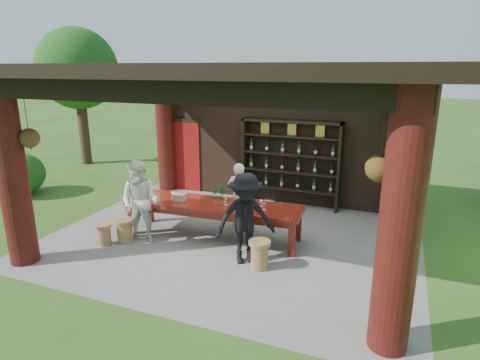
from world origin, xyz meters
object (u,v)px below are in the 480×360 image
at_px(guest_man, 245,219).
at_px(napkin_basket, 180,197).
at_px(wine_shelf, 290,163).
at_px(tasting_table, 213,208).
at_px(stool_far_left, 104,234).
at_px(stool_near_left, 124,230).
at_px(host, 239,195).
at_px(stool_near_right, 260,254).
at_px(guest_woman, 140,202).

bearing_deg(guest_man, napkin_basket, 122.22).
relative_size(wine_shelf, napkin_basket, 9.63).
distance_m(tasting_table, napkin_basket, 0.76).
distance_m(stool_far_left, guest_man, 2.97).
xyz_separation_m(stool_near_left, host, (1.83, 1.68, 0.47)).
relative_size(stool_near_left, napkin_basket, 1.90).
relative_size(guest_man, napkin_basket, 6.47).
xyz_separation_m(tasting_table, napkin_basket, (-0.73, -0.10, 0.18)).
bearing_deg(stool_near_left, stool_near_right, -0.29).
relative_size(tasting_table, stool_near_left, 7.56).
distance_m(wine_shelf, stool_near_right, 3.62).
height_order(stool_near_left, guest_man, guest_man).
height_order(wine_shelf, napkin_basket, wine_shelf).
height_order(stool_far_left, guest_woman, guest_woman).
bearing_deg(stool_far_left, guest_woman, 35.89).
relative_size(stool_far_left, host, 0.31).
relative_size(stool_near_right, napkin_basket, 1.99).
height_order(wine_shelf, host, wine_shelf).
xyz_separation_m(tasting_table, guest_woman, (-1.27, -0.74, 0.21)).
relative_size(stool_far_left, napkin_basket, 1.71).
distance_m(wine_shelf, host, 1.97).
distance_m(tasting_table, stool_near_right, 1.67).
distance_m(stool_near_right, napkin_basket, 2.30).
bearing_deg(host, tasting_table, 65.61).
bearing_deg(tasting_table, stool_near_left, -149.74).
relative_size(guest_woman, napkin_basket, 6.51).
bearing_deg(wine_shelf, host, -110.29).
relative_size(stool_near_left, stool_far_left, 1.11).
height_order(tasting_table, guest_woman, guest_woman).
bearing_deg(tasting_table, host, 70.78).
bearing_deg(host, wine_shelf, -115.46).
bearing_deg(stool_near_right, napkin_basket, 158.14).
distance_m(wine_shelf, guest_woman, 3.98).
bearing_deg(stool_far_left, host, 42.17).
relative_size(host, guest_man, 0.86).
height_order(tasting_table, stool_far_left, tasting_table).
bearing_deg(guest_woman, napkin_basket, 42.61).
relative_size(wine_shelf, stool_near_right, 4.84).
height_order(stool_near_right, guest_woman, guest_woman).
relative_size(stool_near_left, guest_woman, 0.29).
height_order(tasting_table, napkin_basket, napkin_basket).
height_order(wine_shelf, stool_near_left, wine_shelf).
bearing_deg(guest_woman, host, 37.02).
xyz_separation_m(wine_shelf, stool_far_left, (-2.81, -3.75, -0.87)).
distance_m(host, guest_man, 1.73).
xyz_separation_m(stool_far_left, guest_man, (2.89, 0.38, 0.61)).
bearing_deg(tasting_table, napkin_basket, -172.25).
bearing_deg(guest_woman, stool_near_right, -11.56).
xyz_separation_m(tasting_table, stool_near_right, (1.34, -0.93, -0.36)).
bearing_deg(wine_shelf, tasting_table, -109.98).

